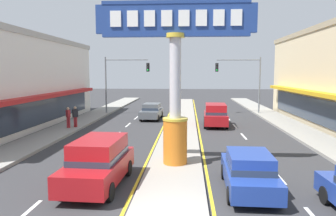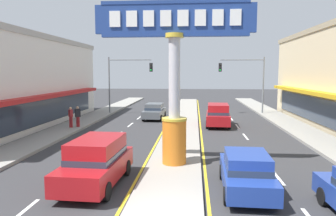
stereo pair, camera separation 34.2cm
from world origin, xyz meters
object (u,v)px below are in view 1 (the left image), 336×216
(district_sign, at_px, (175,78))
(traffic_light_right_side, at_px, (243,75))
(pedestrian_far_side, at_px, (75,115))
(suv_mid_left_lane, at_px, (216,115))
(sedan_near_left_lane, at_px, (249,171))
(sedan_far_left_oncoming, at_px, (152,111))
(suv_near_right_lane, at_px, (99,162))
(pedestrian_near_kerb, at_px, (68,116))
(traffic_light_left_side, at_px, (122,75))

(district_sign, bearing_deg, traffic_light_right_side, 71.80)
(district_sign, relative_size, pedestrian_far_side, 4.63)
(suv_mid_left_lane, bearing_deg, traffic_light_right_side, 65.84)
(traffic_light_right_side, relative_size, sedan_near_left_lane, 1.43)
(sedan_near_left_lane, bearing_deg, suv_mid_left_lane, 90.01)
(sedan_far_left_oncoming, relative_size, pedestrian_far_side, 2.63)
(suv_near_right_lane, distance_m, sedan_far_left_oncoming, 18.48)
(pedestrian_near_kerb, bearing_deg, district_sign, -46.26)
(district_sign, xyz_separation_m, traffic_light_left_side, (-6.53, 18.86, -0.03))
(sedan_near_left_lane, distance_m, sedan_far_left_oncoming, 19.63)
(suv_mid_left_lane, xyz_separation_m, pedestrian_far_side, (-11.34, -2.25, 0.14))
(district_sign, xyz_separation_m, pedestrian_far_side, (-8.39, 9.61, -3.16))
(district_sign, height_order, traffic_light_left_side, district_sign)
(district_sign, xyz_separation_m, suv_near_right_lane, (-2.94, -2.90, -3.29))
(traffic_light_left_side, distance_m, sedan_near_left_lane, 24.21)
(suv_near_right_lane, xyz_separation_m, pedestrian_near_kerb, (-5.89, 12.12, 0.13))
(district_sign, relative_size, traffic_light_left_side, 1.24)
(traffic_light_right_side, distance_m, sedan_far_left_oncoming, 10.95)
(traffic_light_right_side, bearing_deg, traffic_light_left_side, -175.65)
(traffic_light_left_side, xyz_separation_m, suv_mid_left_lane, (9.47, -7.01, -3.26))
(traffic_light_right_side, xyz_separation_m, suv_mid_left_lane, (-3.59, -8.00, -3.26))
(district_sign, xyz_separation_m, sedan_far_left_oncoming, (-2.94, 15.58, -3.49))
(traffic_light_left_side, bearing_deg, pedestrian_far_side, -101.38)
(suv_near_right_lane, xyz_separation_m, pedestrian_far_side, (-5.45, 12.50, 0.14))
(suv_near_right_lane, bearing_deg, pedestrian_near_kerb, 115.90)
(traffic_light_left_side, xyz_separation_m, sedan_far_left_oncoming, (3.59, -3.28, -3.46))
(sedan_near_left_lane, distance_m, pedestrian_far_side, 17.07)
(traffic_light_left_side, bearing_deg, district_sign, -70.90)
(traffic_light_left_side, xyz_separation_m, pedestrian_near_kerb, (-2.30, -9.64, -3.13))
(suv_mid_left_lane, bearing_deg, suv_near_right_lane, -111.74)
(traffic_light_left_side, bearing_deg, traffic_light_right_side, 4.35)
(suv_mid_left_lane, distance_m, pedestrian_far_side, 11.56)
(pedestrian_near_kerb, bearing_deg, traffic_light_right_side, 34.69)
(sedan_near_left_lane, height_order, sedan_far_left_oncoming, same)
(district_sign, xyz_separation_m, sedan_near_left_lane, (2.94, -3.15, -3.49))
(suv_near_right_lane, height_order, pedestrian_near_kerb, suv_near_right_lane)
(traffic_light_left_side, distance_m, suv_mid_left_lane, 12.22)
(district_sign, distance_m, sedan_near_left_lane, 5.54)
(suv_near_right_lane, xyz_separation_m, sedan_far_left_oncoming, (-0.00, 18.48, -0.20))
(sedan_far_left_oncoming, bearing_deg, suv_near_right_lane, -90.00)
(traffic_light_left_side, distance_m, suv_near_right_lane, 22.29)
(suv_mid_left_lane, bearing_deg, pedestrian_near_kerb, -167.40)
(traffic_light_left_side, height_order, traffic_light_right_side, same)
(sedan_far_left_oncoming, bearing_deg, suv_mid_left_lane, -32.35)
(traffic_light_left_side, distance_m, sedan_far_left_oncoming, 5.97)
(traffic_light_right_side, bearing_deg, pedestrian_far_side, -145.52)
(traffic_light_left_side, relative_size, suv_mid_left_lane, 1.32)
(suv_mid_left_lane, distance_m, sedan_far_left_oncoming, 6.97)
(sedan_far_left_oncoming, bearing_deg, traffic_light_right_side, 24.28)
(suv_near_right_lane, bearing_deg, pedestrian_far_side, 113.56)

